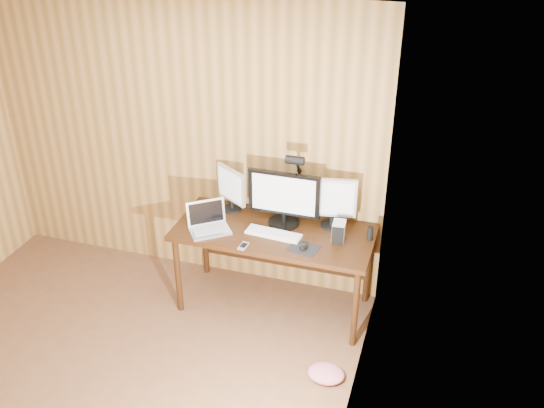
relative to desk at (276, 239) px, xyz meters
The scene contains 14 objects.
room_shell 2.04m from the desk, 118.65° to the right, with size 4.00×4.00×4.00m.
desk is the anchor object (origin of this frame).
monitor_center 0.37m from the desk, 50.44° to the left, with size 0.59×0.26×0.46m.
monitor_left 0.57m from the desk, 161.77° to the left, with size 0.30×0.20×0.38m.
monitor_right 0.57m from the desk, 16.96° to the left, with size 0.38×0.18×0.43m.
laptop 0.58m from the desk, 158.39° to the right, with size 0.39×0.38×0.22m.
keyboard 0.19m from the desk, 82.80° to the right, with size 0.46×0.17×0.02m.
mousepad 0.41m from the desk, 40.97° to the right, with size 0.22×0.18×0.00m, color black.
mouse 0.42m from the desk, 40.97° to the right, with size 0.07×0.11×0.04m, color black.
hard_drive 0.56m from the desk, ahead, with size 0.11×0.15×0.16m.
phone 0.42m from the desk, 112.54° to the right, with size 0.07×0.12×0.02m.
speaker 0.78m from the desk, ahead, with size 0.05×0.05×0.11m, color black.
desk_lamp 0.55m from the desk, 52.25° to the left, with size 0.15×0.21×0.64m.
fabric_pile 1.16m from the desk, 51.57° to the right, with size 0.27×0.22×0.09m, color #C25E75, non-canonical shape.
Camera 1 is at (2.14, -2.33, 3.29)m, focal length 40.00 mm.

